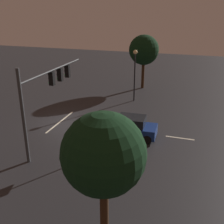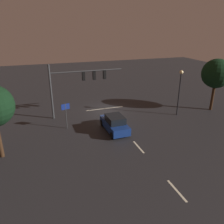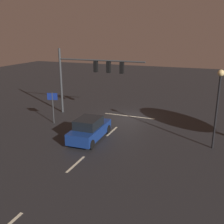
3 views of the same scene
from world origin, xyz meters
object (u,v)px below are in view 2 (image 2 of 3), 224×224
at_px(traffic_signal_assembly, 78,80).
at_px(route_sign, 66,111).
at_px(tree_left_near, 217,74).
at_px(car_approaching, 115,124).
at_px(street_lamp_left_kerb, 180,85).

xyz_separation_m(traffic_signal_assembly, route_sign, (2.04, 3.24, -2.30)).
bearing_deg(traffic_signal_assembly, tree_left_near, 167.91).
relative_size(car_approaching, street_lamp_left_kerb, 0.81).
distance_m(car_approaching, street_lamp_left_kerb, 9.29).
bearing_deg(route_sign, tree_left_near, 179.16).
distance_m(traffic_signal_assembly, route_sign, 4.47).
xyz_separation_m(route_sign, tree_left_near, (-18.42, 0.27, 2.67)).
xyz_separation_m(car_approaching, tree_left_near, (-13.83, -1.90, 3.88)).
bearing_deg(car_approaching, tree_left_near, -172.19).
distance_m(traffic_signal_assembly, street_lamp_left_kerb, 11.78).
relative_size(traffic_signal_assembly, route_sign, 3.06).
bearing_deg(car_approaching, traffic_signal_assembly, -64.73).
distance_m(route_sign, tree_left_near, 18.62).
bearing_deg(street_lamp_left_kerb, tree_left_near, -178.08).
xyz_separation_m(street_lamp_left_kerb, route_sign, (13.22, -0.44, -1.77)).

